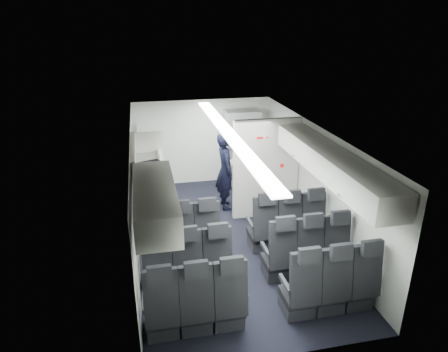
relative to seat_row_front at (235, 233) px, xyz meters
name	(u,v)px	position (x,y,z in m)	size (l,w,h in m)	color
cabin_shell	(228,185)	(0.00, 0.53, 0.72)	(3.41, 6.01, 2.16)	black
seat_row_front	(235,233)	(0.00, 0.00, 0.00)	(3.33, 0.56, 1.24)	black
seat_row_mid	(248,261)	(0.00, -0.90, 0.00)	(3.33, 0.56, 1.24)	black
seat_row_rear	(265,297)	(0.00, -1.80, 0.00)	(3.33, 0.56, 1.24)	black
overhead_bin_left_rear	(155,201)	(-1.40, -1.47, 1.46)	(0.53, 1.80, 0.40)	white
overhead_bin_left_front_open	(148,164)	(-1.44, 0.28, 1.33)	(0.64, 1.70, 0.72)	#9E9E93
overhead_bin_right_rear	(358,183)	(1.40, -1.47, 1.46)	(0.53, 1.80, 0.40)	white
overhead_bin_right_front	(308,146)	(1.40, 0.28, 1.46)	(0.53, 1.70, 0.40)	white
bulkhead_partition	(266,169)	(0.98, 1.33, 0.67)	(1.40, 0.15, 2.13)	silver
galley_unit	(242,147)	(0.95, 3.25, 0.55)	(0.85, 0.52, 1.90)	#939399
boarding_door	(138,171)	(-1.64, 2.09, 0.55)	(0.12, 1.27, 1.86)	silver
flight_attendant	(225,171)	(0.24, 1.92, 0.47)	(0.64, 0.42, 1.74)	black
carry_on_bag	(149,171)	(-1.43, -0.15, 1.37)	(0.42, 0.30, 0.25)	black
papers	(234,162)	(0.43, 1.87, 0.69)	(0.19, 0.02, 0.14)	white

